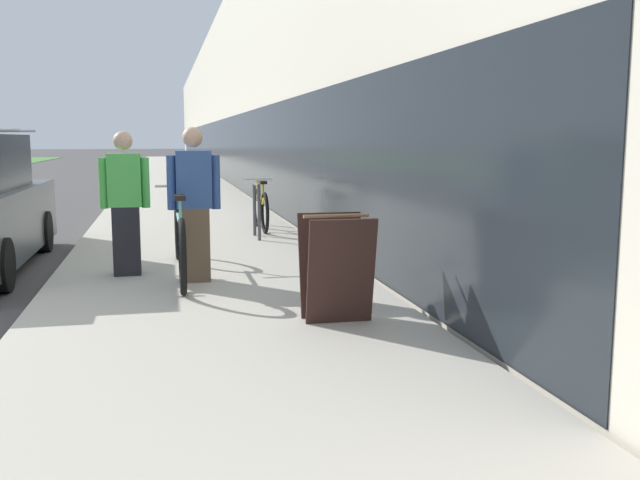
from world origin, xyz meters
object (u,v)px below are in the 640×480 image
object	(u,v)px
person_rider	(194,205)
bike_rack_hoop	(257,205)
cruiser_bike_nearest	(261,208)
sandwich_board_sign	(336,267)
tandem_bicycle	(180,239)
person_bystander	(125,204)

from	to	relation	value
person_rider	bike_rack_hoop	bearing A→B (deg)	71.30
cruiser_bike_nearest	person_rider	bearing A→B (deg)	-107.06
sandwich_board_sign	bike_rack_hoop	bearing A→B (deg)	90.01
tandem_bicycle	person_rider	xyz separation A→B (m)	(0.15, -0.37, 0.42)
tandem_bicycle	bike_rack_hoop	bearing A→B (deg)	66.39
person_bystander	cruiser_bike_nearest	xyz separation A→B (m)	(2.00, 3.61, -0.44)
person_rider	bike_rack_hoop	size ratio (longest dim) A/B	1.94
tandem_bicycle	bike_rack_hoop	distance (m)	3.08
tandem_bicycle	bike_rack_hoop	xyz separation A→B (m)	(1.23, 2.82, 0.11)
sandwich_board_sign	cruiser_bike_nearest	bearing A→B (deg)	88.21
tandem_bicycle	person_bystander	xyz separation A→B (m)	(-0.58, 0.16, 0.40)
cruiser_bike_nearest	sandwich_board_sign	size ratio (longest dim) A/B	1.83
tandem_bicycle	sandwich_board_sign	world-z (taller)	tandem_bicycle
person_rider	person_bystander	world-z (taller)	person_rider
tandem_bicycle	person_rider	size ratio (longest dim) A/B	1.74
person_bystander	sandwich_board_sign	world-z (taller)	person_bystander
person_rider	bike_rack_hoop	distance (m)	3.38
tandem_bicycle	cruiser_bike_nearest	world-z (taller)	tandem_bicycle
bike_rack_hoop	tandem_bicycle	bearing A→B (deg)	-113.61
bike_rack_hoop	cruiser_bike_nearest	bearing A→B (deg)	78.67
bike_rack_hoop	sandwich_board_sign	distance (m)	5.11
person_rider	cruiser_bike_nearest	world-z (taller)	person_rider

